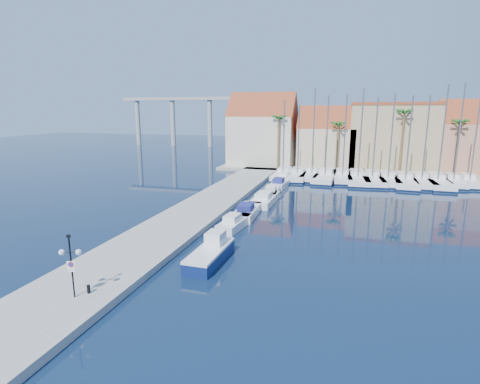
% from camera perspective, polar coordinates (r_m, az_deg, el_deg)
% --- Properties ---
extents(ground, '(260.00, 260.00, 0.00)m').
position_cam_1_polar(ground, '(26.13, 1.65, -11.73)').
color(ground, black).
rests_on(ground, ground).
extents(quay_west, '(6.00, 77.00, 0.50)m').
position_cam_1_polar(quay_west, '(40.89, -5.78, -2.46)').
color(quay_west, gray).
rests_on(quay_west, ground).
extents(shore_north, '(54.00, 16.00, 0.50)m').
position_cam_1_polar(shore_north, '(71.97, 19.35, 3.34)').
color(shore_north, gray).
rests_on(shore_north, ground).
extents(lamp_post, '(1.20, 0.59, 3.64)m').
position_cam_1_polar(lamp_post, '(22.55, -24.41, -8.95)').
color(lamp_post, black).
rests_on(lamp_post, quay_west).
extents(bollard, '(0.20, 0.20, 0.49)m').
position_cam_1_polar(bollard, '(23.52, -22.07, -13.55)').
color(bollard, black).
rests_on(bollard, quay_west).
extents(fishing_boat, '(1.97, 5.60, 1.95)m').
position_cam_1_polar(fishing_boat, '(27.23, -4.48, -9.26)').
color(fishing_boat, navy).
rests_on(fishing_boat, ground).
extents(motorboat_west_0, '(2.12, 5.29, 1.40)m').
position_cam_1_polar(motorboat_west_0, '(34.61, -0.89, -4.70)').
color(motorboat_west_0, white).
rests_on(motorboat_west_0, ground).
extents(motorboat_west_1, '(2.25, 6.23, 1.40)m').
position_cam_1_polar(motorboat_west_1, '(38.49, 1.05, -2.94)').
color(motorboat_west_1, white).
rests_on(motorboat_west_1, ground).
extents(motorboat_west_2, '(2.36, 7.03, 1.40)m').
position_cam_1_polar(motorboat_west_2, '(43.87, 3.79, -1.05)').
color(motorboat_west_2, white).
rests_on(motorboat_west_2, ground).
extents(motorboat_west_3, '(2.17, 5.50, 1.40)m').
position_cam_1_polar(motorboat_west_3, '(47.54, 4.77, -0.02)').
color(motorboat_west_3, white).
rests_on(motorboat_west_3, ground).
extents(motorboat_west_4, '(2.08, 5.93, 1.40)m').
position_cam_1_polar(motorboat_west_4, '(53.00, 5.99, 1.24)').
color(motorboat_west_4, white).
rests_on(motorboat_west_4, ground).
extents(motorboat_west_5, '(2.29, 5.90, 1.40)m').
position_cam_1_polar(motorboat_west_5, '(58.09, 6.91, 2.20)').
color(motorboat_west_5, white).
rests_on(motorboat_west_5, ground).
extents(motorboat_west_6, '(2.65, 7.57, 1.40)m').
position_cam_1_polar(motorboat_west_6, '(61.92, 7.35, 2.82)').
color(motorboat_west_6, white).
rests_on(motorboat_west_6, ground).
extents(sailboat_0, '(2.67, 9.91, 12.20)m').
position_cam_1_polar(sailboat_0, '(60.49, 6.64, 2.68)').
color(sailboat_0, white).
rests_on(sailboat_0, ground).
extents(sailboat_1, '(3.01, 10.11, 11.38)m').
position_cam_1_polar(sailboat_1, '(60.20, 8.78, 2.56)').
color(sailboat_1, white).
rests_on(sailboat_1, ground).
extents(sailboat_2, '(3.39, 10.02, 13.88)m').
position_cam_1_polar(sailboat_2, '(60.74, 10.98, 2.60)').
color(sailboat_2, white).
rests_on(sailboat_2, ground).
extents(sailboat_3, '(3.55, 11.59, 12.81)m').
position_cam_1_polar(sailboat_3, '(59.98, 12.88, 2.36)').
color(sailboat_3, white).
rests_on(sailboat_3, ground).
extents(sailboat_4, '(3.25, 10.06, 12.98)m').
position_cam_1_polar(sailboat_4, '(60.18, 15.31, 2.28)').
color(sailboat_4, white).
rests_on(sailboat_4, ground).
extents(sailboat_5, '(3.52, 11.94, 13.68)m').
position_cam_1_polar(sailboat_5, '(59.89, 17.49, 2.09)').
color(sailboat_5, white).
rests_on(sailboat_5, ground).
extents(sailboat_6, '(3.87, 11.68, 12.43)m').
position_cam_1_polar(sailboat_6, '(60.01, 19.40, 1.96)').
color(sailboat_6, white).
rests_on(sailboat_6, ground).
extents(sailboat_7, '(3.27, 10.74, 13.12)m').
position_cam_1_polar(sailboat_7, '(60.15, 21.54, 1.84)').
color(sailboat_7, white).
rests_on(sailboat_7, ground).
extents(sailboat_8, '(3.57, 11.63, 12.71)m').
position_cam_1_polar(sailboat_8, '(59.80, 23.81, 1.58)').
color(sailboat_8, white).
rests_on(sailboat_8, ground).
extents(sailboat_9, '(3.27, 10.77, 12.68)m').
position_cam_1_polar(sailboat_9, '(60.81, 25.81, 1.57)').
color(sailboat_9, white).
rests_on(sailboat_9, ground).
extents(sailboat_10, '(3.01, 11.27, 14.14)m').
position_cam_1_polar(sailboat_10, '(61.10, 27.78, 1.43)').
color(sailboat_10, white).
rests_on(sailboat_10, ground).
extents(sailboat_11, '(2.32, 8.39, 14.29)m').
position_cam_1_polar(sailboat_11, '(62.21, 29.65, 1.47)').
color(sailboat_11, white).
rests_on(sailboat_11, ground).
extents(sailboat_12, '(2.36, 8.23, 12.32)m').
position_cam_1_polar(sailboat_12, '(63.28, 31.47, 1.39)').
color(sailboat_12, white).
rests_on(sailboat_12, ground).
extents(building_0, '(12.30, 9.00, 13.50)m').
position_cam_1_polar(building_0, '(72.01, 3.48, 9.04)').
color(building_0, beige).
rests_on(building_0, shore_north).
extents(building_1, '(10.30, 8.00, 11.00)m').
position_cam_1_polar(building_1, '(70.41, 13.12, 7.67)').
color(building_1, '#C7B18C').
rests_on(building_1, shore_north).
extents(building_2, '(14.20, 10.20, 11.50)m').
position_cam_1_polar(building_2, '(71.58, 22.11, 7.94)').
color(building_2, tan).
rests_on(building_2, shore_north).
extents(building_3, '(10.30, 8.00, 12.00)m').
position_cam_1_polar(building_3, '(72.79, 31.64, 6.76)').
color(building_3, tan).
rests_on(building_3, shore_north).
extents(palm_0, '(2.60, 2.60, 10.15)m').
position_cam_1_polar(palm_0, '(66.21, 5.97, 10.92)').
color(palm_0, brown).
rests_on(palm_0, shore_north).
extents(palm_1, '(2.60, 2.60, 9.15)m').
position_cam_1_polar(palm_1, '(65.17, 14.75, 9.74)').
color(palm_1, brown).
rests_on(palm_1, shore_north).
extents(palm_2, '(2.60, 2.60, 11.15)m').
position_cam_1_polar(palm_2, '(65.59, 23.76, 10.77)').
color(palm_2, brown).
rests_on(palm_2, shore_north).
extents(palm_3, '(2.60, 2.60, 9.65)m').
position_cam_1_polar(palm_3, '(67.07, 30.51, 8.92)').
color(palm_3, brown).
rests_on(palm_3, shore_north).
extents(viaduct, '(48.00, 2.20, 14.45)m').
position_cam_1_polar(viaduct, '(114.34, -7.07, 12.06)').
color(viaduct, '#9E9E99').
rests_on(viaduct, ground).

